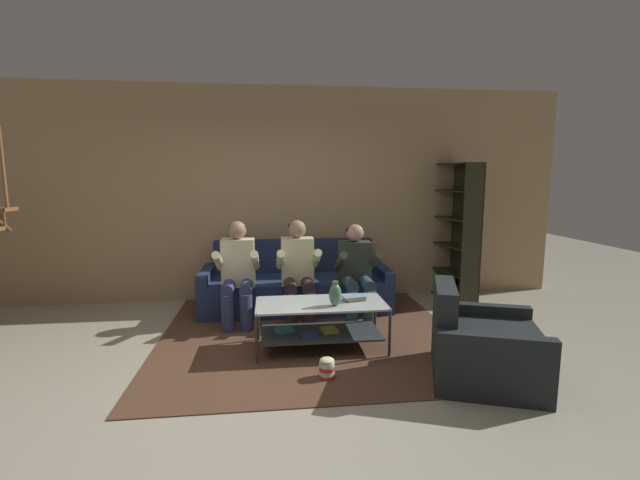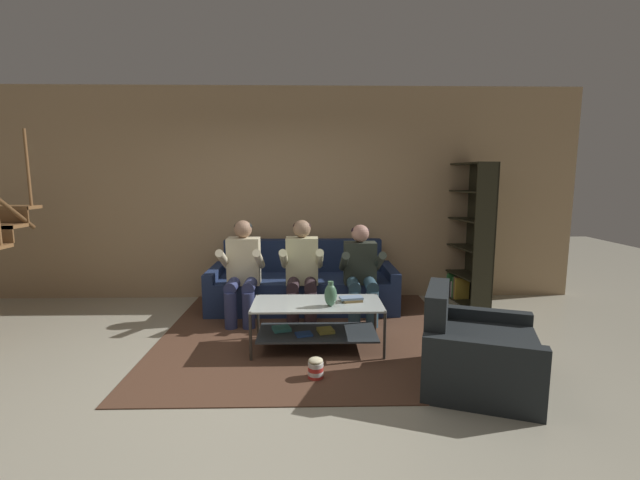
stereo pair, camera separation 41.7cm
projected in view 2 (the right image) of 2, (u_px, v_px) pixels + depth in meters
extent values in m
plane|color=#AAA48F|center=(253.00, 373.00, 3.73)|extent=(16.80, 16.80, 0.00)
cube|color=tan|center=(274.00, 195.00, 5.95)|extent=(8.40, 0.12, 2.90)
cylinder|color=brown|center=(28.00, 168.00, 5.04)|extent=(0.04, 0.04, 0.90)
cube|color=navy|center=(303.00, 292.00, 5.54)|extent=(2.12, 0.88, 0.42)
cube|color=#1B2848|center=(303.00, 255.00, 5.82)|extent=(2.12, 0.18, 0.43)
cube|color=navy|center=(216.00, 288.00, 5.51)|extent=(0.13, 0.88, 0.54)
cube|color=navy|center=(389.00, 287.00, 5.56)|extent=(0.13, 0.88, 0.54)
cylinder|color=navy|center=(231.00, 311.00, 4.78)|extent=(0.14, 0.14, 0.42)
cylinder|color=navy|center=(249.00, 311.00, 4.79)|extent=(0.14, 0.14, 0.42)
cylinder|color=navy|center=(233.00, 285.00, 4.92)|extent=(0.14, 0.42, 0.14)
cylinder|color=navy|center=(250.00, 285.00, 4.92)|extent=(0.14, 0.42, 0.14)
cube|color=beige|center=(244.00, 261.00, 5.09)|extent=(0.38, 0.22, 0.56)
cylinder|color=beige|center=(223.00, 259.00, 4.90)|extent=(0.09, 0.49, 0.31)
cylinder|color=beige|center=(259.00, 259.00, 4.91)|extent=(0.09, 0.49, 0.31)
sphere|color=#9B745B|center=(243.00, 229.00, 5.04)|extent=(0.21, 0.21, 0.21)
ellipsoid|color=black|center=(243.00, 227.00, 5.05)|extent=(0.21, 0.21, 0.13)
cylinder|color=#2F2126|center=(293.00, 310.00, 4.80)|extent=(0.14, 0.14, 0.42)
cylinder|color=#2F2126|center=(311.00, 310.00, 4.80)|extent=(0.14, 0.14, 0.42)
cylinder|color=#2F2126|center=(293.00, 285.00, 4.94)|extent=(0.14, 0.42, 0.14)
cylinder|color=#2F2126|center=(310.00, 284.00, 4.94)|extent=(0.14, 0.42, 0.14)
cube|color=beige|center=(302.00, 261.00, 5.11)|extent=(0.38, 0.22, 0.56)
cylinder|color=beige|center=(284.00, 259.00, 4.92)|extent=(0.09, 0.49, 0.31)
cylinder|color=beige|center=(319.00, 259.00, 4.93)|extent=(0.09, 0.49, 0.31)
sphere|color=#937157|center=(302.00, 229.00, 5.05)|extent=(0.21, 0.21, 0.21)
ellipsoid|color=black|center=(302.00, 226.00, 5.07)|extent=(0.21, 0.21, 0.13)
cylinder|color=#2B4757|center=(354.00, 310.00, 4.81)|extent=(0.14, 0.14, 0.42)
cylinder|color=#2B4757|center=(372.00, 310.00, 4.82)|extent=(0.14, 0.14, 0.42)
cylinder|color=#2B4757|center=(353.00, 284.00, 4.95)|extent=(0.14, 0.42, 0.14)
cylinder|color=#2B4757|center=(370.00, 284.00, 4.96)|extent=(0.14, 0.42, 0.14)
cube|color=#2D342B|center=(360.00, 263.00, 5.13)|extent=(0.38, 0.22, 0.50)
cylinder|color=#2D342B|center=(344.00, 262.00, 4.94)|extent=(0.09, 0.49, 0.31)
cylinder|color=#2D342B|center=(379.00, 262.00, 4.95)|extent=(0.09, 0.49, 0.31)
sphere|color=tan|center=(360.00, 233.00, 5.08)|extent=(0.21, 0.21, 0.21)
ellipsoid|color=black|center=(360.00, 231.00, 5.09)|extent=(0.21, 0.21, 0.13)
cube|color=silver|center=(317.00, 303.00, 4.19)|extent=(1.27, 0.60, 0.02)
cube|color=#32393E|center=(317.00, 333.00, 4.24)|extent=(1.17, 0.55, 0.02)
cylinder|color=#35312B|center=(251.00, 337.00, 3.93)|extent=(0.03, 0.03, 0.47)
cylinder|color=#35312B|center=(385.00, 336.00, 3.96)|extent=(0.03, 0.03, 0.47)
cylinder|color=#35312B|center=(258.00, 317.00, 4.49)|extent=(0.03, 0.03, 0.47)
cylinder|color=#35312B|center=(375.00, 316.00, 4.52)|extent=(0.03, 0.03, 0.47)
cube|color=teal|center=(281.00, 329.00, 4.28)|extent=(0.21, 0.20, 0.03)
cube|color=#2C57AF|center=(304.00, 334.00, 4.15)|extent=(0.18, 0.16, 0.02)
cube|color=gold|center=(326.00, 331.00, 4.23)|extent=(0.18, 0.19, 0.03)
cube|color=brown|center=(309.00, 328.00, 4.82)|extent=(3.13, 3.33, 0.01)
cube|color=#6F5F4F|center=(309.00, 328.00, 4.82)|extent=(1.72, 1.83, 0.00)
ellipsoid|color=#467353|center=(331.00, 295.00, 4.07)|extent=(0.12, 0.12, 0.22)
cylinder|color=#467353|center=(331.00, 284.00, 4.05)|extent=(0.05, 0.05, 0.05)
cube|color=olive|center=(352.00, 300.00, 4.24)|extent=(0.22, 0.18, 0.02)
cube|color=#7B96B8|center=(351.00, 298.00, 4.23)|extent=(0.24, 0.16, 0.02)
cube|color=black|center=(453.00, 230.00, 6.17)|extent=(0.29, 0.06, 1.88)
cube|color=black|center=(485.00, 238.00, 5.33)|extent=(0.29, 0.06, 1.88)
cube|color=black|center=(477.00, 233.00, 5.77)|extent=(0.15, 0.87, 1.88)
cube|color=black|center=(464.00, 300.00, 5.89)|extent=(0.41, 0.87, 0.02)
cube|color=black|center=(465.00, 274.00, 5.83)|extent=(0.41, 0.87, 0.02)
cube|color=black|center=(467.00, 247.00, 5.78)|extent=(0.41, 0.87, 0.02)
cube|color=black|center=(468.00, 220.00, 5.72)|extent=(0.41, 0.87, 0.02)
cube|color=black|center=(470.00, 191.00, 5.67)|extent=(0.41, 0.87, 0.02)
cube|color=black|center=(471.00, 163.00, 5.61)|extent=(0.41, 0.87, 0.02)
cube|color=black|center=(451.00, 282.00, 6.24)|extent=(0.24, 0.07, 0.30)
cube|color=silver|center=(453.00, 284.00, 6.20)|extent=(0.27, 0.08, 0.26)
cube|color=teal|center=(455.00, 284.00, 6.15)|extent=(0.26, 0.07, 0.29)
cube|color=green|center=(454.00, 284.00, 6.11)|extent=(0.21, 0.07, 0.32)
cube|color=#23262E|center=(456.00, 289.00, 6.06)|extent=(0.21, 0.08, 0.20)
cube|color=silver|center=(459.00, 289.00, 6.01)|extent=(0.23, 0.07, 0.22)
cube|color=#378848|center=(459.00, 287.00, 5.97)|extent=(0.20, 0.06, 0.30)
cube|color=#996A48|center=(461.00, 287.00, 5.93)|extent=(0.22, 0.06, 0.31)
cube|color=gold|center=(462.00, 289.00, 5.89)|extent=(0.21, 0.06, 0.30)
cube|color=black|center=(480.00, 360.00, 3.48)|extent=(1.04, 0.94, 0.43)
cube|color=black|center=(437.00, 309.00, 3.53)|extent=(0.38, 0.70, 0.37)
cube|color=black|center=(482.00, 376.00, 3.10)|extent=(0.85, 0.39, 0.53)
cube|color=black|center=(478.00, 337.00, 3.84)|extent=(0.85, 0.39, 0.53)
cylinder|color=red|center=(316.00, 376.00, 3.63)|extent=(0.13, 0.13, 0.04)
cylinder|color=white|center=(316.00, 372.00, 3.62)|extent=(0.13, 0.13, 0.04)
cylinder|color=red|center=(316.00, 368.00, 3.61)|extent=(0.13, 0.13, 0.04)
cylinder|color=white|center=(316.00, 364.00, 3.61)|extent=(0.13, 0.13, 0.04)
ellipsoid|color=beige|center=(316.00, 360.00, 3.60)|extent=(0.12, 0.12, 0.05)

